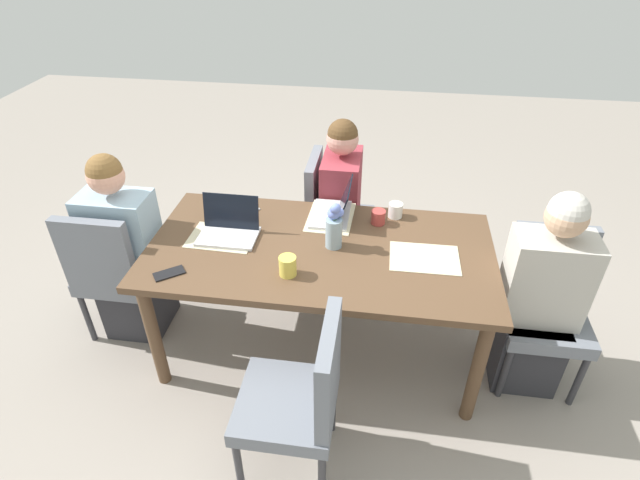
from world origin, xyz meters
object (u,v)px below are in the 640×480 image
phone_silver (247,207)px  chair_far_right_near (302,394)px  person_head_left_left_near (538,304)px  coffee_mug_near_right (288,266)px  coffee_mug_near_left (395,210)px  person_head_right_left_mid (128,258)px  flower_vase (334,225)px  coffee_mug_centre_left (378,217)px  chair_near_left_far (331,212)px  phone_black (169,273)px  laptop_head_right_left_mid (229,229)px  chair_head_right_left_mid (114,268)px  laptop_near_left_far (335,210)px  dining_table (320,260)px  person_near_left_far (341,214)px  chair_head_left_left_near (545,300)px

phone_silver → chair_far_right_near: bearing=-34.5°
person_head_left_left_near → coffee_mug_near_right: person_head_left_left_near is taller
coffee_mug_near_left → person_head_right_left_mid: bearing=12.2°
flower_vase → coffee_mug_centre_left: (-0.22, -0.26, -0.09)m
chair_near_left_far → phone_black: (0.68, 1.10, 0.25)m
chair_near_left_far → laptop_head_right_left_mid: bearing=56.7°
chair_near_left_far → phone_silver: chair_near_left_far is taller
person_head_left_left_near → chair_head_right_left_mid: bearing=-0.0°
phone_silver → flower_vase: bearing=1.0°
chair_head_right_left_mid → laptop_near_left_far: 1.35m
dining_table → chair_far_right_near: 0.78m
phone_silver → laptop_head_right_left_mid: bearing=-63.3°
person_near_left_far → chair_far_right_near: (0.01, 1.48, -0.03)m
dining_table → laptop_head_right_left_mid: size_ratio=5.80×
chair_head_left_left_near → chair_far_right_near: 1.44m
person_near_left_far → phone_black: 1.31m
chair_head_left_left_near → phone_black: size_ratio=6.00×
person_near_left_far → laptop_head_right_left_mid: 0.90m
person_head_right_left_mid → flower_vase: size_ratio=4.45×
chair_near_left_far → phone_silver: bearing=42.8°
person_head_left_left_near → chair_head_right_left_mid: (2.39, -0.00, -0.03)m
chair_head_left_left_near → person_head_right_left_mid: (2.39, -0.00, 0.03)m
coffee_mug_near_right → coffee_mug_near_left: bearing=-129.7°
person_head_right_left_mid → laptop_near_left_far: 1.27m
dining_table → coffee_mug_centre_left: (-0.30, -0.29, 0.12)m
coffee_mug_centre_left → laptop_head_right_left_mid: bearing=16.9°
chair_near_left_far → laptop_head_right_left_mid: 0.92m
chair_far_right_near → laptop_head_right_left_mid: (0.55, -0.81, 0.29)m
laptop_head_right_left_mid → person_near_left_far: bearing=-129.6°
flower_vase → phone_silver: size_ratio=1.79×
flower_vase → phone_black: bearing=24.7°
person_near_left_far → coffee_mug_near_left: size_ratio=13.75×
dining_table → coffee_mug_near_left: (-0.39, -0.38, 0.12)m
chair_head_left_left_near → laptop_near_left_far: laptop_near_left_far is taller
person_near_left_far → laptop_near_left_far: person_near_left_far is taller
chair_head_left_left_near → phone_silver: chair_head_left_left_near is taller
laptop_near_left_far → phone_black: laptop_near_left_far is taller
chair_far_right_near → phone_silver: size_ratio=6.00×
laptop_head_right_left_mid → coffee_mug_centre_left: size_ratio=3.89×
coffee_mug_near_left → chair_far_right_near: bearing=72.5°
laptop_near_left_far → laptop_head_right_left_mid: (0.55, 0.28, 0.00)m
chair_head_right_left_mid → phone_black: (-0.51, 0.30, 0.25)m
person_head_right_left_mid → laptop_head_right_left_mid: 0.70m
phone_black → phone_silver: size_ratio=1.00×
dining_table → chair_far_right_near: bearing=92.4°
chair_head_left_left_near → flower_vase: size_ratio=3.35×
person_near_left_far → coffee_mug_centre_left: 0.56m
chair_far_right_near → flower_vase: 0.88m
chair_far_right_near → coffee_mug_centre_left: (-0.26, -1.06, 0.29)m
flower_vase → laptop_head_right_left_mid: bearing=-1.5°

